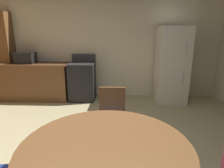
{
  "coord_description": "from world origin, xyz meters",
  "views": [
    {
      "loc": [
        0.38,
        -1.87,
        1.6
      ],
      "look_at": [
        0.28,
        0.69,
        0.9
      ],
      "focal_mm": 29.87,
      "sensor_mm": 36.0,
      "label": 1
    }
  ],
  "objects_px": {
    "dining_table": "(106,161)",
    "oven_range": "(83,81)",
    "microwave": "(25,58)",
    "refrigerator": "(172,65)",
    "chair_north": "(112,115)"
  },
  "relations": [
    {
      "from": "microwave",
      "to": "dining_table",
      "type": "relative_size",
      "value": 0.33
    },
    {
      "from": "microwave",
      "to": "chair_north",
      "type": "height_order",
      "value": "microwave"
    },
    {
      "from": "dining_table",
      "to": "oven_range",
      "type": "bearing_deg",
      "value": 104.18
    },
    {
      "from": "refrigerator",
      "to": "dining_table",
      "type": "bearing_deg",
      "value": -113.36
    },
    {
      "from": "oven_range",
      "to": "dining_table",
      "type": "height_order",
      "value": "oven_range"
    },
    {
      "from": "oven_range",
      "to": "chair_north",
      "type": "relative_size",
      "value": 1.26
    },
    {
      "from": "oven_range",
      "to": "dining_table",
      "type": "xyz_separation_m",
      "value": [
        0.79,
        -3.14,
        0.15
      ]
    },
    {
      "from": "microwave",
      "to": "oven_range",
      "type": "bearing_deg",
      "value": 0.15
    },
    {
      "from": "refrigerator",
      "to": "dining_table",
      "type": "relative_size",
      "value": 1.3
    },
    {
      "from": "oven_range",
      "to": "microwave",
      "type": "distance_m",
      "value": 1.47
    },
    {
      "from": "refrigerator",
      "to": "microwave",
      "type": "bearing_deg",
      "value": 179.18
    },
    {
      "from": "oven_range",
      "to": "microwave",
      "type": "xyz_separation_m",
      "value": [
        -1.36,
        -0.0,
        0.56
      ]
    },
    {
      "from": "microwave",
      "to": "dining_table",
      "type": "height_order",
      "value": "microwave"
    },
    {
      "from": "refrigerator",
      "to": "microwave",
      "type": "relative_size",
      "value": 4.0
    },
    {
      "from": "microwave",
      "to": "chair_north",
      "type": "distance_m",
      "value": 3.01
    }
  ]
}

